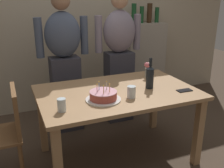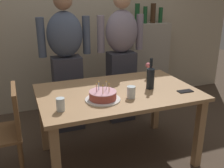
{
  "view_description": "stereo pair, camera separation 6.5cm",
  "coord_description": "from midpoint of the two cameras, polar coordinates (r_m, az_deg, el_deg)",
  "views": [
    {
      "loc": [
        -0.94,
        -2.14,
        1.63
      ],
      "look_at": [
        -0.08,
        -0.07,
        0.84
      ],
      "focal_mm": 41.73,
      "sensor_mm": 36.0,
      "label": 1
    },
    {
      "loc": [
        -0.88,
        -2.16,
        1.63
      ],
      "look_at": [
        -0.08,
        -0.07,
        0.84
      ],
      "focal_mm": 41.73,
      "sensor_mm": 36.0,
      "label": 2
    }
  ],
  "objects": [
    {
      "name": "ground_plane",
      "position": [
        2.85,
        1.8,
        -15.53
      ],
      "size": [
        10.0,
        10.0,
        0.0
      ],
      "primitive_type": "plane",
      "color": "#47382B"
    },
    {
      "name": "dining_chair",
      "position": [
        2.47,
        -21.43,
        -8.85
      ],
      "size": [
        0.42,
        0.42,
        0.87
      ],
      "rotation": [
        0.0,
        0.0,
        -1.57
      ],
      "color": "brown",
      "rests_on": "ground_plane"
    },
    {
      "name": "water_glass_far",
      "position": [
        2.32,
        5.02,
        -1.79
      ],
      "size": [
        0.08,
        0.08,
        0.11
      ],
      "primitive_type": "cylinder",
      "color": "silver",
      "rests_on": "dining_table"
    },
    {
      "name": "water_glass_near",
      "position": [
        2.09,
        -10.33,
        -4.43
      ],
      "size": [
        0.07,
        0.07,
        0.11
      ],
      "primitive_type": "cylinder",
      "color": "silver",
      "rests_on": "dining_table"
    },
    {
      "name": "shelf_cabinet",
      "position": [
        4.11,
        8.11,
        4.95
      ],
      "size": [
        0.61,
        0.3,
        1.48
      ],
      "color": "#9E9384",
      "rests_on": "ground_plane"
    },
    {
      "name": "wine_bottle",
      "position": [
        2.55,
        9.16,
        1.56
      ],
      "size": [
        0.08,
        0.08,
        0.3
      ],
      "color": "black",
      "rests_on": "dining_table"
    },
    {
      "name": "back_wall",
      "position": [
        3.82,
        -7.21,
        14.33
      ],
      "size": [
        5.2,
        0.1,
        2.6
      ],
      "primitive_type": "cube",
      "color": "tan",
      "rests_on": "ground_plane"
    },
    {
      "name": "person_woman_cardigan",
      "position": [
        3.3,
        2.63,
        6.18
      ],
      "size": [
        0.61,
        0.27,
        1.66
      ],
      "rotation": [
        0.0,
        0.0,
        3.14
      ],
      "color": "#33333D",
      "rests_on": "ground_plane"
    },
    {
      "name": "dining_table",
      "position": [
        2.53,
        1.95,
        -3.51
      ],
      "size": [
        1.5,
        0.96,
        0.74
      ],
      "color": "#A37A51",
      "rests_on": "ground_plane"
    },
    {
      "name": "person_man_bearded",
      "position": [
        3.1,
        -9.38,
        5.05
      ],
      "size": [
        0.61,
        0.27,
        1.66
      ],
      "rotation": [
        0.0,
        0.0,
        3.14
      ],
      "color": "#33333D",
      "rests_on": "ground_plane"
    },
    {
      "name": "birthday_cake",
      "position": [
        2.27,
        -1.2,
        -2.64
      ],
      "size": [
        0.31,
        0.31,
        0.16
      ],
      "color": "white",
      "rests_on": "dining_table"
    },
    {
      "name": "flower_vase",
      "position": [
        2.89,
        8.92,
        2.98
      ],
      "size": [
        0.1,
        0.09,
        0.17
      ],
      "color": "#999E93",
      "rests_on": "dining_table"
    },
    {
      "name": "cell_phone",
      "position": [
        2.58,
        16.45,
        -1.52
      ],
      "size": [
        0.15,
        0.08,
        0.01
      ],
      "primitive_type": "cube",
      "rotation": [
        0.0,
        0.0,
        -0.03
      ],
      "color": "black",
      "rests_on": "dining_table"
    }
  ]
}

